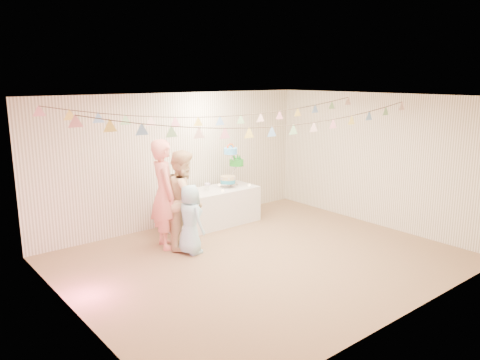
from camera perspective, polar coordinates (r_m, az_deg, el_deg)
floor at (r=7.73m, az=2.63°, el=-9.57°), size 6.00×6.00×0.00m
ceiling at (r=7.17m, az=2.84°, el=10.07°), size 6.00×6.00×0.00m
back_wall at (r=9.31m, az=-7.59°, el=2.50°), size 6.00×6.00×0.00m
front_wall at (r=5.79m, az=19.52°, el=-4.33°), size 6.00×6.00×0.00m
left_wall at (r=5.84m, az=-19.82°, el=-4.20°), size 5.00×5.00×0.00m
right_wall at (r=9.57m, az=16.25°, el=2.37°), size 5.00×5.00×0.00m
table at (r=9.32m, az=-3.43°, el=-3.36°), size 1.91×0.76×0.72m
cake_stand at (r=9.50m, az=-0.97°, el=1.92°), size 0.73×0.43×0.81m
cake_bottom at (r=9.43m, az=-1.46°, el=-0.16°), size 0.31×0.31×0.15m
cake_middle at (r=9.69m, az=-0.47°, el=1.83°), size 0.27×0.27×0.22m
cake_top_tier at (r=9.40m, az=-1.15°, el=3.16°), size 0.25×0.25×0.19m
platter at (r=8.85m, az=-6.45°, el=-1.59°), size 0.31×0.31×0.02m
posy at (r=9.20m, az=-4.01°, el=-0.57°), size 0.13×0.13×0.15m
person_adult_a at (r=8.07m, az=-9.23°, el=-1.70°), size 0.60×0.77×1.89m
person_adult_b at (r=8.07m, az=-6.85°, el=-2.32°), size 1.01×1.05×1.70m
person_child at (r=7.81m, az=-6.07°, el=-4.81°), size 0.40×0.59×1.18m
bunting_back at (r=8.03m, az=-2.49°, el=8.55°), size 5.60×1.10×0.40m
bunting_front at (r=7.04m, az=3.92°, el=7.72°), size 5.60×0.90×0.36m
tealight_0 at (r=8.67m, az=-7.17°, el=-2.10°), size 0.04×0.04×0.03m
tealight_1 at (r=9.18m, az=-5.89°, el=-1.25°), size 0.04×0.04×0.03m
tealight_2 at (r=9.11m, az=-2.14°, el=-1.29°), size 0.04×0.04×0.03m
tealight_3 at (r=9.60m, az=-2.53°, el=-0.58°), size 0.04×0.04×0.03m
tealight_4 at (r=9.58m, az=1.16°, el=-0.60°), size 0.04×0.04×0.03m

